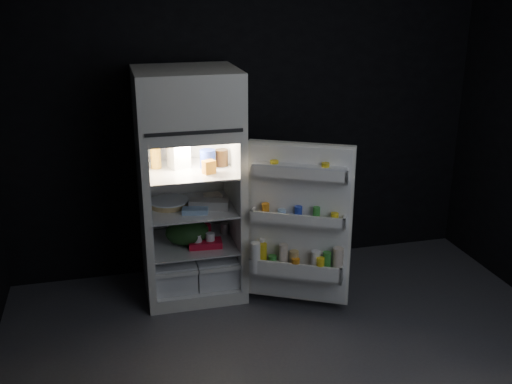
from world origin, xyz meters
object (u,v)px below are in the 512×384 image
object	(u,v)px
fridge_door	(299,228)
yogurt_tray	(205,244)
milk_jug	(179,152)
egg_carton	(209,204)
refrigerator	(189,177)

from	to	relation	value
fridge_door	yogurt_tray	size ratio (longest dim) A/B	4.77
yogurt_tray	milk_jug	bearing A→B (deg)	133.34
egg_carton	yogurt_tray	distance (m)	0.32
egg_carton	yogurt_tray	size ratio (longest dim) A/B	1.17
refrigerator	egg_carton	bearing A→B (deg)	-44.14
milk_jug	egg_carton	bearing A→B (deg)	-55.75
egg_carton	yogurt_tray	xyz separation A→B (m)	(-0.05, -0.04, -0.31)
refrigerator	yogurt_tray	size ratio (longest dim) A/B	6.96
refrigerator	milk_jug	world-z (taller)	refrigerator
milk_jug	egg_carton	world-z (taller)	milk_jug
egg_carton	yogurt_tray	bearing A→B (deg)	-123.47
milk_jug	egg_carton	xyz separation A→B (m)	(0.20, -0.16, -0.38)
egg_carton	yogurt_tray	world-z (taller)	egg_carton
refrigerator	milk_jug	bearing A→B (deg)	155.46
egg_carton	refrigerator	bearing A→B (deg)	153.98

